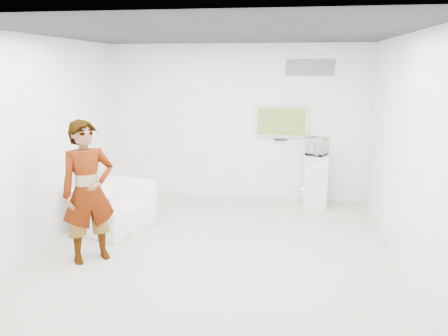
# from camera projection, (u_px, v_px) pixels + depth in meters

# --- Properties ---
(room) EXTENTS (5.01, 5.01, 3.00)m
(room) POSITION_uv_depth(u_px,v_px,m) (218.00, 145.00, 6.09)
(room) COLOR #BAB7AA
(room) RESTS_ON ground
(tv) EXTENTS (1.00, 0.08, 0.60)m
(tv) POSITION_uv_depth(u_px,v_px,m) (281.00, 121.00, 8.33)
(tv) COLOR #B9B8BD
(tv) RESTS_ON room
(logo_decal) EXTENTS (0.90, 0.02, 0.30)m
(logo_decal) POSITION_uv_depth(u_px,v_px,m) (310.00, 68.00, 8.07)
(logo_decal) COLOR slate
(logo_decal) RESTS_ON room
(person) EXTENTS (0.83, 0.80, 1.91)m
(person) POSITION_uv_depth(u_px,v_px,m) (88.00, 192.00, 5.77)
(person) COLOR white
(person) RESTS_ON room
(armchair) EXTENTS (1.32, 1.41, 0.74)m
(armchair) POSITION_uv_depth(u_px,v_px,m) (113.00, 207.00, 7.03)
(armchair) COLOR white
(armchair) RESTS_ON room
(pedestal) EXTENTS (0.50, 0.50, 0.98)m
(pedestal) POSITION_uv_depth(u_px,v_px,m) (316.00, 181.00, 8.16)
(pedestal) COLOR silver
(pedestal) RESTS_ON room
(floor_uplight) EXTENTS (0.23, 0.23, 0.27)m
(floor_uplight) POSITION_uv_depth(u_px,v_px,m) (303.00, 195.00, 8.48)
(floor_uplight) COLOR white
(floor_uplight) RESTS_ON room
(vitrine) EXTENTS (0.44, 0.44, 0.33)m
(vitrine) POSITION_uv_depth(u_px,v_px,m) (317.00, 146.00, 8.01)
(vitrine) COLOR silver
(vitrine) RESTS_ON pedestal
(console) EXTENTS (0.07, 0.18, 0.24)m
(console) POSITION_uv_depth(u_px,v_px,m) (317.00, 149.00, 8.02)
(console) COLOR silver
(console) RESTS_ON pedestal
(wii_remote) EXTENTS (0.13, 0.11, 0.03)m
(wii_remote) POSITION_uv_depth(u_px,v_px,m) (100.00, 132.00, 5.84)
(wii_remote) COLOR silver
(wii_remote) RESTS_ON person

